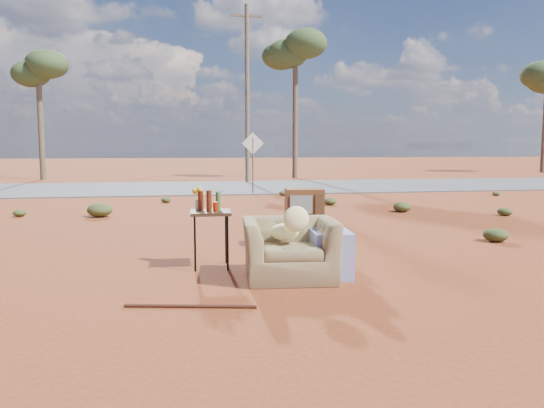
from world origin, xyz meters
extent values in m
plane|color=brown|center=(0.00, 0.00, 0.00)|extent=(140.00, 140.00, 0.00)
cube|color=#565659|center=(0.00, 15.00, 0.02)|extent=(140.00, 7.00, 0.04)
imported|color=olive|center=(0.31, -0.16, 0.52)|extent=(1.24, 0.86, 1.04)
ellipsoid|color=#FEEE9B|center=(0.26, -0.11, 0.60)|extent=(0.37, 0.37, 0.22)
ellipsoid|color=#FEEE9B|center=(0.35, -0.37, 0.80)|extent=(0.33, 0.16, 0.33)
cube|color=navy|center=(0.87, -0.10, 0.30)|extent=(0.55, 0.81, 0.60)
cube|color=black|center=(0.99, 1.87, 0.50)|extent=(0.59, 0.47, 0.03)
cylinder|color=black|center=(0.72, 1.70, 0.25)|extent=(0.03, 0.03, 0.50)
cylinder|color=black|center=(1.22, 1.65, 0.25)|extent=(0.03, 0.03, 0.50)
cylinder|color=black|center=(0.75, 2.09, 0.25)|extent=(0.03, 0.03, 0.50)
cylinder|color=black|center=(1.26, 2.04, 0.25)|extent=(0.03, 0.03, 0.50)
cube|color=brown|center=(0.99, 1.87, 0.75)|extent=(0.66, 0.54, 0.48)
cube|color=slate|center=(0.88, 1.63, 0.75)|extent=(0.37, 0.05, 0.30)
cube|color=#472D19|center=(1.18, 1.60, 0.75)|extent=(0.14, 0.03, 0.34)
cube|color=#3D2916|center=(-0.65, 0.64, 0.78)|extent=(0.57, 0.57, 0.04)
cylinder|color=black|center=(-0.88, 0.42, 0.39)|extent=(0.03, 0.03, 0.78)
cylinder|color=black|center=(-0.44, 0.41, 0.39)|extent=(0.03, 0.03, 0.78)
cylinder|color=black|center=(-0.87, 0.87, 0.39)|extent=(0.03, 0.03, 0.78)
cylinder|color=black|center=(-0.42, 0.85, 0.39)|extent=(0.03, 0.03, 0.78)
cylinder|color=#48190C|center=(-0.78, 0.70, 0.95)|extent=(0.08, 0.08, 0.29)
cylinder|color=#48190C|center=(-0.68, 0.55, 0.96)|extent=(0.07, 0.07, 0.31)
cylinder|color=#325F28|center=(-0.54, 0.74, 0.94)|extent=(0.07, 0.07, 0.27)
cylinder|color=#AC280D|center=(-0.59, 0.52, 0.88)|extent=(0.07, 0.07, 0.14)
cylinder|color=silver|center=(-0.81, 0.81, 0.88)|extent=(0.09, 0.09, 0.16)
ellipsoid|color=yellow|center=(-0.81, 0.81, 1.05)|extent=(0.18, 0.18, 0.13)
cylinder|color=#461C12|center=(-0.98, -1.23, 0.02)|extent=(1.39, 0.32, 0.04)
cylinder|color=brown|center=(1.50, 12.00, 1.00)|extent=(0.06, 0.06, 2.00)
cube|color=silver|center=(1.50, 12.00, 1.80)|extent=(0.78, 0.04, 0.78)
cylinder|color=brown|center=(-8.00, 22.00, 3.00)|extent=(0.28, 0.28, 6.00)
ellipsoid|color=#40532B|center=(-8.00, 22.00, 5.50)|extent=(3.20, 3.20, 2.20)
cylinder|color=brown|center=(5.00, 21.00, 3.50)|extent=(0.28, 0.28, 7.00)
ellipsoid|color=#40532B|center=(5.00, 21.00, 6.50)|extent=(3.20, 3.20, 2.20)
cylinder|color=brown|center=(2.00, 17.50, 4.00)|extent=(0.20, 0.20, 8.00)
cube|color=brown|center=(2.00, 17.50, 7.50)|extent=(1.40, 0.10, 0.10)
ellipsoid|color=#464E22|center=(4.50, 1.80, 0.12)|extent=(0.44, 0.44, 0.24)
ellipsoid|color=#464E22|center=(-3.00, 6.50, 0.17)|extent=(0.60, 0.60, 0.33)
ellipsoid|color=#464E22|center=(6.80, 5.00, 0.10)|extent=(0.36, 0.36, 0.20)
ellipsoid|color=#464E22|center=(3.20, 8.00, 0.11)|extent=(0.40, 0.40, 0.22)
ellipsoid|color=#464E22|center=(-1.50, 9.50, 0.08)|extent=(0.30, 0.30, 0.17)
camera|label=1|loc=(-1.06, -6.76, 1.71)|focal=35.00mm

